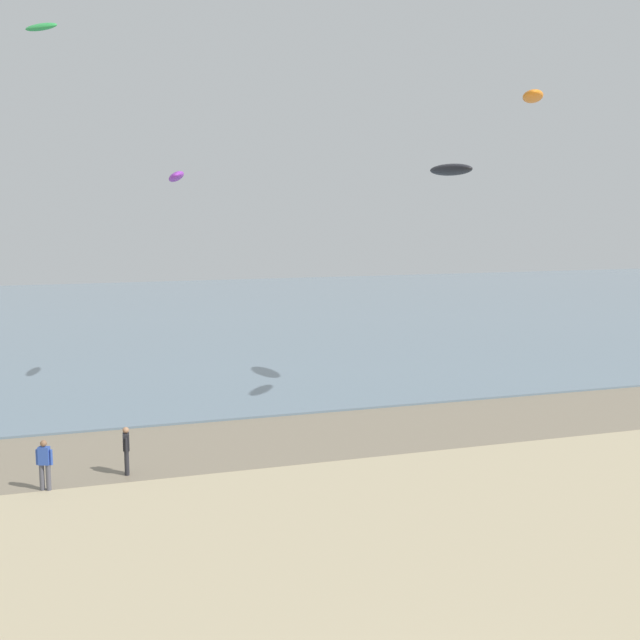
% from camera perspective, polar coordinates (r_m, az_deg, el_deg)
% --- Properties ---
extents(wet_sand_strip, '(120.00, 6.75, 0.01)m').
position_cam_1_polar(wet_sand_strip, '(31.85, -5.66, -8.84)').
color(wet_sand_strip, '#7A6D59').
rests_on(wet_sand_strip, ground).
extents(sea, '(160.00, 70.00, 0.10)m').
position_cam_1_polar(sea, '(69.10, -12.44, 0.15)').
color(sea, slate).
rests_on(sea, ground).
extents(person_nearest_camera, '(0.54, 0.34, 1.71)m').
position_cam_1_polar(person_nearest_camera, '(27.79, -19.42, -9.82)').
color(person_nearest_camera, '#4C4C56').
rests_on(person_nearest_camera, ground).
extents(person_right_flank, '(0.25, 0.57, 1.71)m').
position_cam_1_polar(person_right_flank, '(28.57, -13.92, -9.10)').
color(person_right_flank, '#232328').
rests_on(person_right_flank, ground).
extents(kite_aloft_0, '(2.21, 2.66, 0.54)m').
position_cam_1_polar(kite_aloft_0, '(34.87, 15.24, 15.43)').
color(kite_aloft_0, orange).
extents(kite_aloft_2, '(2.21, 2.15, 0.67)m').
position_cam_1_polar(kite_aloft_2, '(49.22, -19.64, 19.45)').
color(kite_aloft_2, green).
extents(kite_aloft_4, '(1.31, 2.66, 0.74)m').
position_cam_1_polar(kite_aloft_4, '(39.97, -10.41, 10.23)').
color(kite_aloft_4, purple).
extents(kite_aloft_5, '(1.49, 3.50, 0.69)m').
position_cam_1_polar(kite_aloft_5, '(39.61, 9.49, 10.74)').
color(kite_aloft_5, black).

